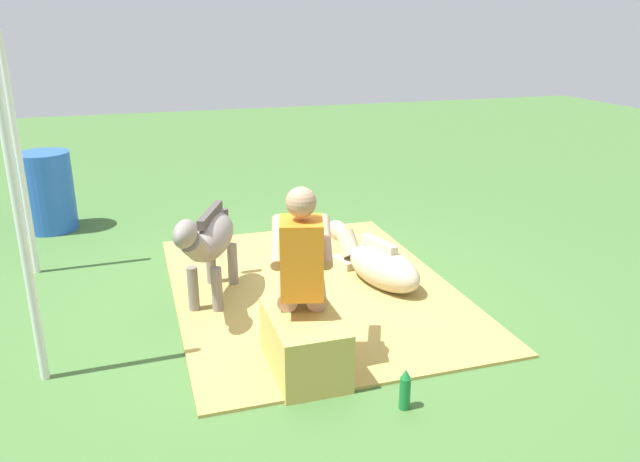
% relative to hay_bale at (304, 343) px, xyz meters
% --- Properties ---
extents(ground_plane, '(24.00, 24.00, 0.00)m').
position_rel_hay_bale_xyz_m(ground_plane, '(1.06, -0.21, -0.21)').
color(ground_plane, '#426B33').
extents(hay_patch, '(3.23, 2.42, 0.02)m').
position_rel_hay_bale_xyz_m(hay_patch, '(1.27, -0.44, -0.20)').
color(hay_patch, tan).
rests_on(hay_patch, ground).
extents(hay_bale, '(0.75, 0.46, 0.42)m').
position_rel_hay_bale_xyz_m(hay_bale, '(0.00, 0.00, 0.00)').
color(hay_bale, tan).
rests_on(hay_bale, ground).
extents(person_seated, '(0.71, 0.53, 1.30)m').
position_rel_hay_bale_xyz_m(person_seated, '(0.16, -0.03, 0.50)').
color(person_seated, tan).
rests_on(person_seated, ground).
extents(pony_standing, '(1.27, 0.71, 0.93)m').
position_rel_hay_bale_xyz_m(pony_standing, '(1.27, 0.46, 0.36)').
color(pony_standing, slate).
rests_on(pony_standing, ground).
extents(pony_lying, '(1.36, 0.62, 0.42)m').
position_rel_hay_bale_xyz_m(pony_lying, '(1.25, -1.04, -0.02)').
color(pony_lying, tan).
rests_on(pony_lying, ground).
extents(soda_bottle, '(0.07, 0.07, 0.28)m').
position_rel_hay_bale_xyz_m(soda_bottle, '(-0.61, -0.47, -0.07)').
color(soda_bottle, '#197233').
rests_on(soda_bottle, ground).
extents(water_barrel, '(0.58, 0.58, 0.90)m').
position_rel_hay_bale_xyz_m(water_barrel, '(3.77, 1.95, 0.24)').
color(water_barrel, blue).
rests_on(water_barrel, ground).
extents(tent_pole_left, '(0.06, 0.06, 2.21)m').
position_rel_hay_bale_xyz_m(tent_pole_left, '(0.42, 1.71, 0.90)').
color(tent_pole_left, silver).
rests_on(tent_pole_left, ground).
extents(tent_pole_right, '(0.06, 0.06, 2.21)m').
position_rel_hay_bale_xyz_m(tent_pole_right, '(2.45, 1.97, 0.90)').
color(tent_pole_right, silver).
rests_on(tent_pole_right, ground).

